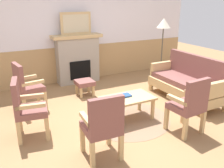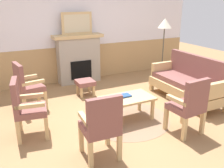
{
  "view_description": "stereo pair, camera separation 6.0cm",
  "coord_description": "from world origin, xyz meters",
  "px_view_note": "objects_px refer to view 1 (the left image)",
  "views": [
    {
      "loc": [
        -2.09,
        -3.7,
        2.14
      ],
      "look_at": [
        0.0,
        0.35,
        0.55
      ],
      "focal_mm": 39.04,
      "sensor_mm": 36.0,
      "label": 1
    },
    {
      "loc": [
        -2.03,
        -3.72,
        2.14
      ],
      "look_at": [
        0.0,
        0.35,
        0.55
      ],
      "focal_mm": 39.04,
      "sensor_mm": 36.0,
      "label": 2
    }
  ],
  "objects_px": {
    "framed_picture": "(76,23)",
    "coffee_table": "(127,100)",
    "armchair_front_left": "(190,103)",
    "fireplace": "(78,58)",
    "armchair_near_fireplace": "(26,106)",
    "armchair_front_center": "(103,124)",
    "footstool": "(85,84)",
    "book_on_table": "(125,95)",
    "armchair_by_window_left": "(26,85)",
    "floor_lamp_by_couch": "(163,27)",
    "couch": "(187,83)"
  },
  "relations": [
    {
      "from": "framed_picture",
      "to": "coffee_table",
      "type": "distance_m",
      "value": 2.77
    },
    {
      "from": "framed_picture",
      "to": "armchair_front_left",
      "type": "relative_size",
      "value": 0.82
    },
    {
      "from": "fireplace",
      "to": "armchair_near_fireplace",
      "type": "distance_m",
      "value": 2.86
    },
    {
      "from": "armchair_front_left",
      "to": "armchair_front_center",
      "type": "xyz_separation_m",
      "value": [
        -1.55,
        0.02,
        0.0
      ]
    },
    {
      "from": "footstool",
      "to": "armchair_near_fireplace",
      "type": "distance_m",
      "value": 1.99
    },
    {
      "from": "book_on_table",
      "to": "armchair_front_center",
      "type": "xyz_separation_m",
      "value": [
        -0.89,
        -0.95,
        0.08
      ]
    },
    {
      "from": "fireplace",
      "to": "framed_picture",
      "type": "relative_size",
      "value": 1.62
    },
    {
      "from": "armchair_front_left",
      "to": "armchair_by_window_left",
      "type": "bearing_deg",
      "value": 135.58
    },
    {
      "from": "coffee_table",
      "to": "floor_lamp_by_couch",
      "type": "height_order",
      "value": "floor_lamp_by_couch"
    },
    {
      "from": "fireplace",
      "to": "coffee_table",
      "type": "bearing_deg",
      "value": -88.7
    },
    {
      "from": "armchair_near_fireplace",
      "to": "floor_lamp_by_couch",
      "type": "relative_size",
      "value": 0.58
    },
    {
      "from": "framed_picture",
      "to": "armchair_near_fireplace",
      "type": "xyz_separation_m",
      "value": [
        -1.68,
        -2.3,
        -1.02
      ]
    },
    {
      "from": "armchair_front_left",
      "to": "armchair_front_center",
      "type": "distance_m",
      "value": 1.55
    },
    {
      "from": "fireplace",
      "to": "coffee_table",
      "type": "relative_size",
      "value": 1.35
    },
    {
      "from": "armchair_front_left",
      "to": "coffee_table",
      "type": "bearing_deg",
      "value": 125.5
    },
    {
      "from": "armchair_front_center",
      "to": "coffee_table",
      "type": "bearing_deg",
      "value": 44.0
    },
    {
      "from": "couch",
      "to": "floor_lamp_by_couch",
      "type": "height_order",
      "value": "floor_lamp_by_couch"
    },
    {
      "from": "fireplace",
      "to": "floor_lamp_by_couch",
      "type": "relative_size",
      "value": 0.77
    },
    {
      "from": "framed_picture",
      "to": "armchair_by_window_left",
      "type": "distance_m",
      "value": 2.21
    },
    {
      "from": "couch",
      "to": "armchair_near_fireplace",
      "type": "bearing_deg",
      "value": -179.66
    },
    {
      "from": "framed_picture",
      "to": "book_on_table",
      "type": "distance_m",
      "value": 2.68
    },
    {
      "from": "coffee_table",
      "to": "footstool",
      "type": "bearing_deg",
      "value": 99.8
    },
    {
      "from": "armchair_by_window_left",
      "to": "fireplace",
      "type": "bearing_deg",
      "value": 39.05
    },
    {
      "from": "footstool",
      "to": "armchair_front_center",
      "type": "height_order",
      "value": "armchair_front_center"
    },
    {
      "from": "fireplace",
      "to": "armchair_front_center",
      "type": "distance_m",
      "value": 3.5
    },
    {
      "from": "framed_picture",
      "to": "coffee_table",
      "type": "relative_size",
      "value": 0.83
    },
    {
      "from": "framed_picture",
      "to": "floor_lamp_by_couch",
      "type": "relative_size",
      "value": 0.48
    },
    {
      "from": "framed_picture",
      "to": "armchair_front_center",
      "type": "height_order",
      "value": "framed_picture"
    },
    {
      "from": "coffee_table",
      "to": "armchair_by_window_left",
      "type": "distance_m",
      "value": 2.03
    },
    {
      "from": "footstool",
      "to": "armchair_near_fireplace",
      "type": "bearing_deg",
      "value": -138.7
    },
    {
      "from": "armchair_front_left",
      "to": "floor_lamp_by_couch",
      "type": "xyz_separation_m",
      "value": [
        1.39,
        2.51,
        0.91
      ]
    },
    {
      "from": "coffee_table",
      "to": "footstool",
      "type": "relative_size",
      "value": 2.4
    },
    {
      "from": "armchair_by_window_left",
      "to": "armchair_front_left",
      "type": "height_order",
      "value": "same"
    },
    {
      "from": "fireplace",
      "to": "armchair_by_window_left",
      "type": "distance_m",
      "value": 1.96
    },
    {
      "from": "floor_lamp_by_couch",
      "to": "framed_picture",
      "type": "bearing_deg",
      "value": 156.85
    },
    {
      "from": "coffee_table",
      "to": "book_on_table",
      "type": "distance_m",
      "value": 0.1
    },
    {
      "from": "armchair_by_window_left",
      "to": "floor_lamp_by_couch",
      "type": "distance_m",
      "value": 3.73
    },
    {
      "from": "fireplace",
      "to": "book_on_table",
      "type": "xyz_separation_m",
      "value": [
        0.04,
        -2.44,
        -0.2
      ]
    },
    {
      "from": "armchair_front_left",
      "to": "footstool",
      "type": "bearing_deg",
      "value": 110.53
    },
    {
      "from": "book_on_table",
      "to": "floor_lamp_by_couch",
      "type": "distance_m",
      "value": 2.75
    },
    {
      "from": "fireplace",
      "to": "couch",
      "type": "distance_m",
      "value": 2.87
    },
    {
      "from": "coffee_table",
      "to": "armchair_front_center",
      "type": "relative_size",
      "value": 0.98
    },
    {
      "from": "book_on_table",
      "to": "framed_picture",
      "type": "bearing_deg",
      "value": 90.82
    },
    {
      "from": "footstool",
      "to": "armchair_near_fireplace",
      "type": "xyz_separation_m",
      "value": [
        -1.48,
        -1.3,
        0.25
      ]
    },
    {
      "from": "framed_picture",
      "to": "couch",
      "type": "relative_size",
      "value": 0.44
    },
    {
      "from": "coffee_table",
      "to": "armchair_front_center",
      "type": "distance_m",
      "value": 1.28
    },
    {
      "from": "framed_picture",
      "to": "book_on_table",
      "type": "bearing_deg",
      "value": -89.18
    },
    {
      "from": "armchair_near_fireplace",
      "to": "armchair_by_window_left",
      "type": "xyz_separation_m",
      "value": [
        0.16,
        1.07,
        0.0
      ]
    },
    {
      "from": "couch",
      "to": "book_on_table",
      "type": "distance_m",
      "value": 1.7
    },
    {
      "from": "floor_lamp_by_couch",
      "to": "fireplace",
      "type": "bearing_deg",
      "value": 156.86
    }
  ]
}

